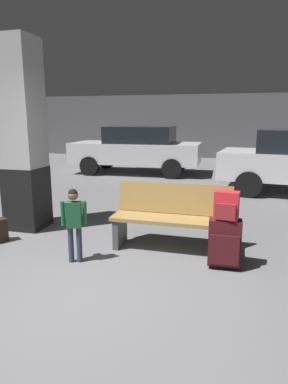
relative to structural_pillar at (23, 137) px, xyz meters
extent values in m
cube|color=slate|center=(1.87, 2.06, -1.52)|extent=(18.00, 18.00, 0.10)
cube|color=#565658|center=(1.87, 10.92, -0.07)|extent=(18.00, 0.12, 2.80)
cube|color=black|center=(0.00, 0.00, -0.97)|extent=(0.57, 0.57, 1.00)
cube|color=#B2B2B2|center=(0.00, 0.00, 0.51)|extent=(0.56, 0.56, 1.97)
cube|color=#9E7A42|center=(2.45, -0.41, -1.03)|extent=(1.60, 0.46, 0.05)
cube|color=#9E7A42|center=(2.45, -0.16, -0.80)|extent=(1.60, 0.13, 0.42)
cube|color=#4C4C51|center=(1.73, -0.40, -1.27)|extent=(0.08, 0.40, 0.41)
cube|color=#4C4C51|center=(3.17, -0.42, -1.27)|extent=(0.08, 0.40, 0.41)
cube|color=#471419|center=(3.18, -0.78, -1.15)|extent=(0.39, 0.21, 0.56)
cube|color=#471419|center=(3.18, -0.89, -1.21)|extent=(0.34, 0.03, 0.36)
cube|color=#A5A5AA|center=(3.18, -0.70, -0.88)|extent=(0.14, 0.03, 0.02)
cylinder|color=black|center=(3.02, -0.70, -1.45)|extent=(0.02, 0.04, 0.04)
cylinder|color=black|center=(3.34, -0.69, -1.45)|extent=(0.02, 0.04, 0.04)
cube|color=red|center=(3.18, -0.78, -0.70)|extent=(0.29, 0.19, 0.34)
cube|color=maroon|center=(3.17, -0.87, -0.75)|extent=(0.23, 0.05, 0.19)
cylinder|color=black|center=(3.18, -0.78, -0.54)|extent=(0.06, 0.03, 0.02)
cylinder|color=#33384C|center=(1.42, -1.07, -1.25)|extent=(0.07, 0.07, 0.45)
cylinder|color=#33384C|center=(1.32, -1.10, -1.25)|extent=(0.07, 0.07, 0.45)
cube|color=#1E5933|center=(1.37, -1.08, -0.86)|extent=(0.21, 0.16, 0.32)
cylinder|color=#1E5933|center=(1.50, -1.04, -0.84)|extent=(0.05, 0.05, 0.31)
cylinder|color=#1E5933|center=(1.25, -1.12, -0.84)|extent=(0.05, 0.05, 0.31)
sphere|color=brown|center=(1.37, -1.08, -0.61)|extent=(0.13, 0.13, 0.13)
sphere|color=black|center=(1.37, -1.08, -0.59)|extent=(0.12, 0.12, 0.12)
cylinder|color=white|center=(1.28, -1.01, -0.84)|extent=(0.06, 0.06, 0.10)
cylinder|color=red|center=(1.28, -1.01, -0.77)|extent=(0.01, 0.01, 0.06)
cylinder|color=black|center=(3.76, 4.80, -1.17)|extent=(0.62, 0.27, 0.60)
cylinder|color=black|center=(3.58, 3.21, -1.17)|extent=(0.62, 0.27, 0.60)
cube|color=silver|center=(0.12, 5.91, -0.80)|extent=(4.15, 1.83, 0.64)
cube|color=black|center=(0.27, 5.91, -0.22)|extent=(2.15, 1.61, 0.52)
cylinder|color=black|center=(-1.15, 5.07, -1.17)|extent=(0.61, 0.22, 0.60)
cylinder|color=black|center=(-1.20, 6.67, -1.17)|extent=(0.61, 0.22, 0.60)
cylinder|color=black|center=(1.45, 5.15, -1.17)|extent=(0.61, 0.22, 0.60)
cylinder|color=black|center=(1.40, 6.75, -1.17)|extent=(0.61, 0.22, 0.60)
camera|label=1|loc=(3.24, -4.73, 0.30)|focal=31.86mm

